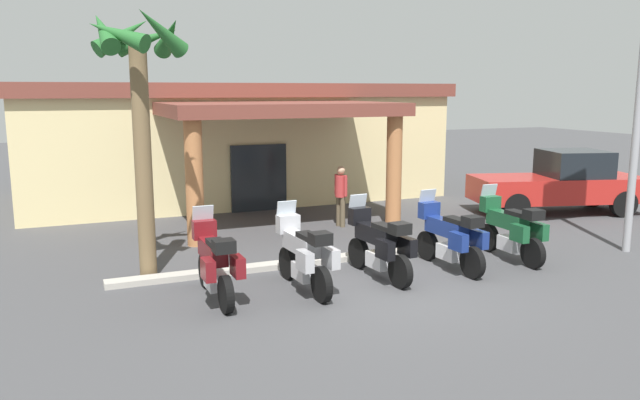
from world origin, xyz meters
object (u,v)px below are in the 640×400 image
(motorcycle_black, at_px, (379,245))
(motorcycle_silver, at_px, (304,255))
(motorcycle_maroon, at_px, (215,263))
(motorcycle_blue, at_px, (450,237))
(motel_building, at_px, (230,139))
(motorcycle_green, at_px, (511,229))
(pedestrian, at_px, (341,192))
(palm_tree_roadside, at_px, (139,82))
(pickup_truck_red, at_px, (561,183))

(motorcycle_black, bearing_deg, motorcycle_silver, 90.21)
(motorcycle_maroon, bearing_deg, motorcycle_blue, -90.41)
(motorcycle_silver, bearing_deg, motel_building, -10.93)
(motorcycle_blue, bearing_deg, motorcycle_black, 86.18)
(motorcycle_silver, xyz_separation_m, motorcycle_black, (1.69, 0.15, 0.00))
(motorcycle_silver, distance_m, motorcycle_green, 5.08)
(motel_building, distance_m, pedestrian, 6.68)
(motorcycle_maroon, relative_size, motorcycle_black, 1.00)
(motorcycle_silver, relative_size, motorcycle_green, 1.00)
(motorcycle_black, distance_m, motorcycle_blue, 1.69)
(motorcycle_blue, relative_size, motorcycle_green, 1.00)
(motel_building, distance_m, motorcycle_silver, 11.47)
(motorcycle_blue, relative_size, palm_tree_roadside, 0.41)
(motorcycle_maroon, xyz_separation_m, motorcycle_black, (3.39, 0.02, 0.00))
(motel_building, relative_size, pickup_truck_red, 2.61)
(motorcycle_green, bearing_deg, motel_building, 18.71)
(motorcycle_green, height_order, palm_tree_roadside, palm_tree_roadside)
(pickup_truck_red, relative_size, palm_tree_roadside, 1.03)
(motorcycle_maroon, relative_size, motorcycle_silver, 1.00)
(motorcycle_green, height_order, pedestrian, pedestrian)
(motel_building, distance_m, palm_tree_roadside, 10.27)
(motorcycle_black, bearing_deg, motorcycle_blue, -95.64)
(motel_building, xyz_separation_m, motorcycle_black, (0.14, -11.13, -1.34))
(palm_tree_roadside, bearing_deg, motorcycle_green, -13.58)
(motorcycle_maroon, height_order, motorcycle_green, same)
(motorcycle_silver, bearing_deg, pickup_truck_red, -71.56)
(motorcycle_green, relative_size, palm_tree_roadside, 0.41)
(motorcycle_green, xyz_separation_m, palm_tree_roadside, (-7.70, 1.86, 3.23))
(motorcycle_silver, height_order, motorcycle_blue, same)
(motorcycle_maroon, relative_size, palm_tree_roadside, 0.41)
(pickup_truck_red, bearing_deg, motorcycle_black, -140.00)
(motorcycle_silver, distance_m, motorcycle_black, 1.70)
(pedestrian, distance_m, pickup_truck_red, 7.16)
(motel_building, xyz_separation_m, motorcycle_blue, (1.83, -11.15, -1.34))
(palm_tree_roadside, bearing_deg, pedestrian, 26.10)
(motorcycle_blue, bearing_deg, palm_tree_roadside, 68.79)
(motel_building, distance_m, motorcycle_black, 11.21)
(motel_building, relative_size, palm_tree_roadside, 2.69)
(motel_building, bearing_deg, motorcycle_black, -89.57)
(pedestrian, relative_size, pickup_truck_red, 0.31)
(motel_building, bearing_deg, motorcycle_blue, -80.96)
(motorcycle_green, distance_m, pedestrian, 5.07)
(pedestrian, xyz_separation_m, pickup_truck_red, (7.11, -0.86, -0.05))
(motorcycle_silver, relative_size, motorcycle_blue, 1.00)
(motorcycle_black, bearing_deg, motel_building, -4.25)
(motorcycle_green, relative_size, pickup_truck_red, 0.40)
(motel_building, relative_size, motorcycle_blue, 6.51)
(motel_building, bearing_deg, motorcycle_silver, -98.13)
(motorcycle_black, height_order, motorcycle_green, same)
(motel_building, relative_size, motorcycle_silver, 6.52)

